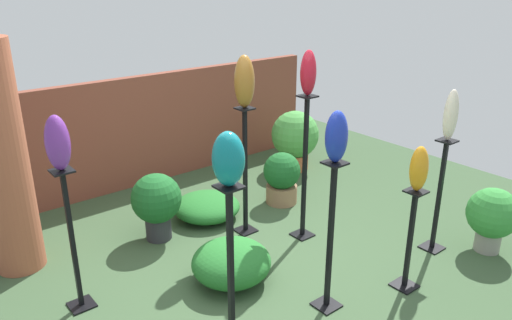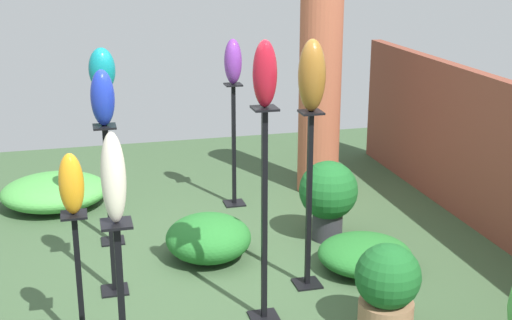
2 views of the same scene
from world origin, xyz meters
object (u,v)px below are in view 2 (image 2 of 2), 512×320
art_vase_bronze (312,75)px  brick_pillar (320,91)px  pedestal_amber (80,289)px  potted_plant_back_center (328,194)px  pedestal_violet (234,150)px  art_vase_cobalt (103,98)px  art_vase_ruby (265,74)px  pedestal_teal (109,175)px  pedestal_cobalt (110,218)px  pedestal_ruby (264,225)px  art_vase_ivory (114,178)px  pedestal_bronze (309,208)px  art_vase_amber (71,184)px  art_vase_violet (233,61)px  art_vase_teal (102,70)px  potted_plant_mid_left (387,287)px

art_vase_bronze → brick_pillar: bearing=158.8°
pedestal_amber → potted_plant_back_center: (-1.27, 2.13, -0.00)m
pedestal_violet → art_vase_cobalt: 2.24m
art_vase_ruby → potted_plant_back_center: bearing=143.1°
pedestal_teal → pedestal_amber: pedestal_teal is taller
pedestal_cobalt → pedestal_teal: size_ratio=0.96×
pedestal_ruby → art_vase_ivory: (0.84, -1.01, 0.69)m
pedestal_cobalt → pedestal_bronze: size_ratio=0.94×
art_vase_amber → pedestal_violet: bearing=146.7°
brick_pillar → pedestal_amber: brick_pillar is taller
pedestal_teal → art_vase_violet: 1.62m
pedestal_ruby → art_vase_amber: bearing=-86.6°
pedestal_ruby → art_vase_bronze: bearing=131.9°
pedestal_amber → art_vase_ruby: bearing=93.4°
art_vase_teal → art_vase_bronze: art_vase_bronze is taller
pedestal_violet → art_vase_bronze: art_vase_bronze is taller
pedestal_amber → art_vase_amber: 0.70m
pedestal_bronze → art_vase_amber: bearing=-74.1°
art_vase_ruby → potted_plant_mid_left: (0.37, 0.75, -1.40)m
pedestal_cobalt → art_vase_teal: size_ratio=3.56×
pedestal_amber → art_vase_violet: art_vase_violet is taller
pedestal_teal → art_vase_ruby: bearing=30.3°
potted_plant_back_center → potted_plant_mid_left: 1.58m
art_vase_amber → art_vase_cobalt: bearing=161.7°
pedestal_teal → pedestal_bronze: pedestal_bronze is taller
pedestal_teal → art_vase_violet: art_vase_violet is taller
pedestal_ruby → pedestal_violet: 2.28m
brick_pillar → art_vase_cobalt: bearing=-51.2°
pedestal_bronze → potted_plant_mid_left: 0.88m
art_vase_teal → art_vase_bronze: size_ratio=0.70×
brick_pillar → art_vase_bronze: brick_pillar is taller
pedestal_cobalt → potted_plant_mid_left: (1.04, 1.73, -0.26)m
pedestal_cobalt → art_vase_cobalt: art_vase_cobalt is taller
art_vase_ruby → pedestal_teal: bearing=-149.7°
pedestal_amber → art_vase_cobalt: bearing=161.7°
pedestal_bronze → art_vase_cobalt: (-0.26, -1.44, 0.86)m
pedestal_cobalt → pedestal_bronze: pedestal_bronze is taller
art_vase_bronze → potted_plant_back_center: size_ratio=0.72×
pedestal_bronze → pedestal_teal: bearing=-130.8°
art_vase_ivory → art_vase_violet: bearing=157.0°
pedestal_teal → art_vase_cobalt: (0.94, -0.04, 0.87)m
pedestal_violet → potted_plant_back_center: bearing=29.7°
art_vase_ruby → art_vase_bronze: 0.62m
art_vase_teal → art_vase_violet: art_vase_teal is taller
art_vase_bronze → potted_plant_mid_left: size_ratio=0.82×
art_vase_ivory → pedestal_cobalt: bearing=179.0°
art_vase_violet → art_vase_bronze: art_vase_bronze is taller
pedestal_teal → art_vase_ivory: art_vase_ivory is taller
art_vase_ruby → art_vase_violet: size_ratio=1.00×
pedestal_amber → art_vase_ivory: size_ratio=1.94×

